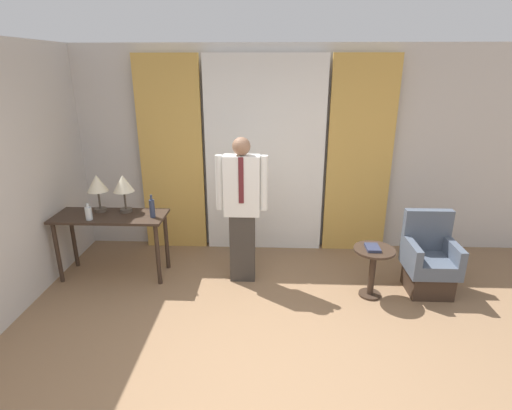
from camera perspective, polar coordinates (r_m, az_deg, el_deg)
The scene contains 14 objects.
ground_plane at distance 3.49m, azimuth 0.09°, elevation -25.02°, with size 16.00×16.00×0.00m, color #8C6B4C.
wall_back at distance 5.39m, azimuth 1.27°, elevation 7.73°, with size 10.00×0.06×2.70m.
curtain_sheer_center at distance 5.28m, azimuth 1.24°, elevation 6.81°, with size 1.56×0.06×2.58m.
curtain_drape_left at distance 5.44m, azimuth -11.96°, elevation 6.78°, with size 0.83×0.06×2.58m.
curtain_drape_right at distance 5.40m, azimuth 14.54°, elevation 6.48°, with size 0.83×0.06×2.58m.
desk at distance 5.01m, azimuth -20.00°, elevation -2.66°, with size 1.30×0.51×0.78m.
table_lamp_left at distance 5.03m, azimuth -21.75°, elevation 2.67°, with size 0.24×0.24×0.45m.
table_lamp_right at distance 4.91m, azimuth -18.43°, elevation 2.69°, with size 0.24×0.24×0.45m.
bottle_near_edge at distance 4.72m, azimuth -14.62°, elevation -0.41°, with size 0.06×0.06×0.27m.
bottle_by_lamp at distance 4.88m, azimuth -22.80°, elevation -1.08°, with size 0.08×0.08×0.19m.
person at distance 4.51m, azimuth -2.01°, elevation -0.02°, with size 0.58×0.20×1.71m.
armchair at distance 4.93m, azimuth 23.43°, elevation -7.56°, with size 0.53×0.54×0.91m.
side_table at distance 4.57m, azimuth 16.36°, elevation -8.12°, with size 0.44×0.44×0.57m.
book at distance 4.48m, azimuth 16.32°, elevation -5.87°, with size 0.14×0.20×0.03m.
Camera 1 is at (0.10, -2.49, 2.44)m, focal length 28.00 mm.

